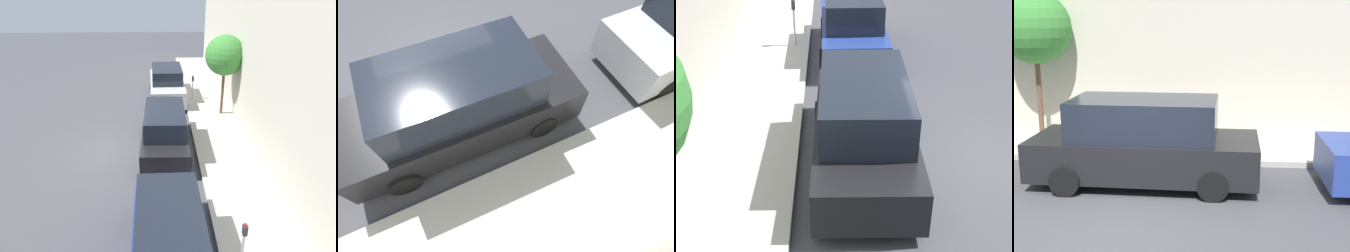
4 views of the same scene
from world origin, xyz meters
The scene contains 8 objects.
ground_plane centered at (0.00, 0.00, 0.00)m, with size 60.00×60.00×0.00m, color #424247.
sidewalk centered at (4.73, 0.00, 0.07)m, with size 2.46×32.00×0.15m.
parked_minivan_nearest centered at (2.11, -6.19, 0.92)m, with size 2.02×4.93×1.90m.
parked_minivan_second centered at (2.15, 0.05, 0.92)m, with size 2.02×4.93×1.90m.
parked_suv_third centered at (2.43, 6.31, 0.93)m, with size 2.08×4.84×1.98m.
parking_meter_near centered at (3.95, -6.54, 1.07)m, with size 0.11×0.15×1.51m.
parking_meter_far centered at (3.95, 5.89, 1.03)m, with size 0.11×0.15×1.44m.
street_tree centered at (5.28, 3.66, 3.29)m, with size 2.02×2.02×4.16m.
Camera 1 is at (1.87, -12.55, 7.20)m, focal length 35.00 mm.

